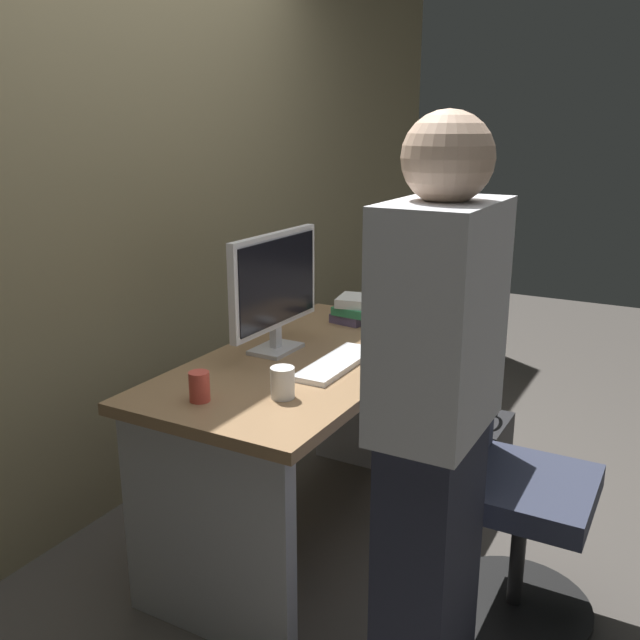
{
  "coord_description": "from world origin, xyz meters",
  "views": [
    {
      "loc": [
        -2.16,
        -1.24,
        1.61
      ],
      "look_at": [
        0.0,
        -0.05,
        0.91
      ],
      "focal_mm": 39.4,
      "sensor_mm": 36.0,
      "label": 1
    }
  ],
  "objects_px": {
    "monitor": "(275,286)",
    "office_chair": "(505,493)",
    "cell_phone": "(396,325)",
    "keyboard": "(336,363)",
    "desk": "(309,415)",
    "book_stack": "(355,309)",
    "mouse": "(375,338)",
    "person_at_desk": "(434,430)",
    "handbag": "(489,447)",
    "cup_near_keyboard": "(283,383)",
    "cup_by_monitor": "(199,387)"
  },
  "relations": [
    {
      "from": "person_at_desk",
      "to": "cup_by_monitor",
      "type": "distance_m",
      "value": 0.78
    },
    {
      "from": "person_at_desk",
      "to": "mouse",
      "type": "height_order",
      "value": "person_at_desk"
    },
    {
      "from": "desk",
      "to": "keyboard",
      "type": "relative_size",
      "value": 3.31
    },
    {
      "from": "keyboard",
      "to": "cup_by_monitor",
      "type": "height_order",
      "value": "cup_by_monitor"
    },
    {
      "from": "keyboard",
      "to": "cup_near_keyboard",
      "type": "height_order",
      "value": "cup_near_keyboard"
    },
    {
      "from": "keyboard",
      "to": "cup_near_keyboard",
      "type": "distance_m",
      "value": 0.35
    },
    {
      "from": "book_stack",
      "to": "cup_near_keyboard",
      "type": "bearing_deg",
      "value": -168.36
    },
    {
      "from": "cup_by_monitor",
      "to": "cup_near_keyboard",
      "type": "bearing_deg",
      "value": -55.33
    },
    {
      "from": "person_at_desk",
      "to": "keyboard",
      "type": "xyz_separation_m",
      "value": [
        0.52,
        0.56,
        -0.07
      ]
    },
    {
      "from": "cup_by_monitor",
      "to": "handbag",
      "type": "distance_m",
      "value": 1.65
    },
    {
      "from": "mouse",
      "to": "desk",
      "type": "bearing_deg",
      "value": 152.62
    },
    {
      "from": "handbag",
      "to": "desk",
      "type": "bearing_deg",
      "value": 150.16
    },
    {
      "from": "office_chair",
      "to": "mouse",
      "type": "xyz_separation_m",
      "value": [
        0.34,
        0.63,
        0.35
      ]
    },
    {
      "from": "desk",
      "to": "person_at_desk",
      "type": "relative_size",
      "value": 0.87
    },
    {
      "from": "keyboard",
      "to": "cell_phone",
      "type": "xyz_separation_m",
      "value": [
        0.58,
        0.01,
        -0.01
      ]
    },
    {
      "from": "desk",
      "to": "keyboard",
      "type": "bearing_deg",
      "value": -106.26
    },
    {
      "from": "book_stack",
      "to": "keyboard",
      "type": "bearing_deg",
      "value": -160.32
    },
    {
      "from": "desk",
      "to": "cup_by_monitor",
      "type": "relative_size",
      "value": 14.78
    },
    {
      "from": "person_at_desk",
      "to": "cup_near_keyboard",
      "type": "bearing_deg",
      "value": 73.29
    },
    {
      "from": "person_at_desk",
      "to": "handbag",
      "type": "height_order",
      "value": "person_at_desk"
    },
    {
      "from": "monitor",
      "to": "office_chair",
      "type": "bearing_deg",
      "value": -93.23
    },
    {
      "from": "monitor",
      "to": "cell_phone",
      "type": "bearing_deg",
      "value": -26.22
    },
    {
      "from": "mouse",
      "to": "person_at_desk",
      "type": "bearing_deg",
      "value": -146.81
    },
    {
      "from": "keyboard",
      "to": "mouse",
      "type": "bearing_deg",
      "value": -1.39
    },
    {
      "from": "monitor",
      "to": "book_stack",
      "type": "bearing_deg",
      "value": -9.52
    },
    {
      "from": "person_at_desk",
      "to": "book_stack",
      "type": "bearing_deg",
      "value": 35.18
    },
    {
      "from": "office_chair",
      "to": "keyboard",
      "type": "distance_m",
      "value": 0.72
    },
    {
      "from": "mouse",
      "to": "handbag",
      "type": "height_order",
      "value": "mouse"
    },
    {
      "from": "keyboard",
      "to": "handbag",
      "type": "xyz_separation_m",
      "value": [
        0.89,
        -0.35,
        -0.63
      ]
    },
    {
      "from": "mouse",
      "to": "cell_phone",
      "type": "xyz_separation_m",
      "value": [
        0.26,
        0.02,
        -0.01
      ]
    },
    {
      "from": "cup_near_keyboard",
      "to": "monitor",
      "type": "bearing_deg",
      "value": 34.89
    },
    {
      "from": "cup_near_keyboard",
      "to": "keyboard",
      "type": "bearing_deg",
      "value": -1.87
    },
    {
      "from": "office_chair",
      "to": "desk",
      "type": "bearing_deg",
      "value": 86.06
    },
    {
      "from": "mouse",
      "to": "keyboard",
      "type": "bearing_deg",
      "value": 178.98
    },
    {
      "from": "desk",
      "to": "monitor",
      "type": "xyz_separation_m",
      "value": [
        -0.0,
        0.14,
        0.49
      ]
    },
    {
      "from": "mouse",
      "to": "cup_near_keyboard",
      "type": "xyz_separation_m",
      "value": [
        -0.67,
        0.02,
        0.03
      ]
    },
    {
      "from": "monitor",
      "to": "cup_by_monitor",
      "type": "xyz_separation_m",
      "value": [
        -0.54,
        -0.06,
        -0.21
      ]
    },
    {
      "from": "cell_phone",
      "to": "keyboard",
      "type": "bearing_deg",
      "value": 176.44
    },
    {
      "from": "book_stack",
      "to": "cell_phone",
      "type": "bearing_deg",
      "value": -79.13
    },
    {
      "from": "book_stack",
      "to": "cell_phone",
      "type": "relative_size",
      "value": 1.36
    },
    {
      "from": "monitor",
      "to": "mouse",
      "type": "bearing_deg",
      "value": -45.41
    },
    {
      "from": "person_at_desk",
      "to": "monitor",
      "type": "bearing_deg",
      "value": 56.33
    },
    {
      "from": "monitor",
      "to": "cup_by_monitor",
      "type": "relative_size",
      "value": 5.62
    },
    {
      "from": "keyboard",
      "to": "person_at_desk",
      "type": "bearing_deg",
      "value": -133.37
    },
    {
      "from": "person_at_desk",
      "to": "cup_near_keyboard",
      "type": "distance_m",
      "value": 0.59
    },
    {
      "from": "monitor",
      "to": "desk",
      "type": "bearing_deg",
      "value": -89.33
    },
    {
      "from": "monitor",
      "to": "cell_phone",
      "type": "distance_m",
      "value": 0.66
    },
    {
      "from": "cup_by_monitor",
      "to": "handbag",
      "type": "height_order",
      "value": "cup_by_monitor"
    },
    {
      "from": "office_chair",
      "to": "cell_phone",
      "type": "bearing_deg",
      "value": 47.53
    },
    {
      "from": "mouse",
      "to": "cell_phone",
      "type": "relative_size",
      "value": 0.69
    }
  ]
}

